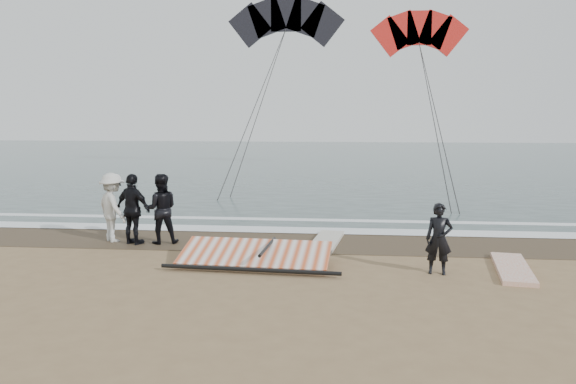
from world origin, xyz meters
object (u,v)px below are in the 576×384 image
Objects in this scene: board_cream at (326,242)px; sail_rig at (253,255)px; man_main at (439,239)px; board_white at (513,268)px.

sail_rig is (-1.67, -2.22, 0.14)m from board_cream.
man_main reaches higher than board_cream.
board_white is 1.00× the size of board_cream.
board_white is at bearing -19.96° from board_cream.
board_white is 5.97m from sail_rig.
sail_rig reaches higher than board_white.
sail_rig is at bearing -176.99° from man_main.
board_cream is at bearing 53.07° from sail_rig.
man_main is 4.30m from sail_rig.
sail_rig reaches higher than board_cream.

